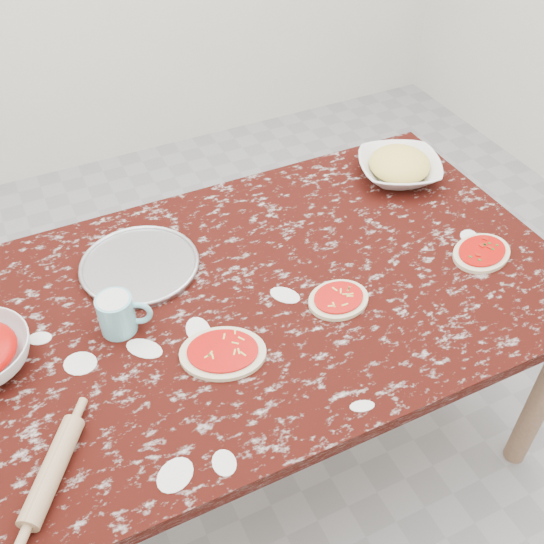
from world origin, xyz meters
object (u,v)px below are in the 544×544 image
(pizza_tray, at_px, (140,266))
(rolling_pin, at_px, (52,470))
(cheese_bowl, at_px, (399,169))
(flour_mug, at_px, (118,314))

(pizza_tray, distance_m, rolling_pin, 0.64)
(cheese_bowl, height_order, rolling_pin, cheese_bowl)
(rolling_pin, bearing_deg, cheese_bowl, 25.54)
(cheese_bowl, xyz_separation_m, rolling_pin, (-1.24, -0.59, -0.01))
(flour_mug, bearing_deg, rolling_pin, -124.96)
(cheese_bowl, relative_size, rolling_pin, 1.11)
(cheese_bowl, height_order, flour_mug, flour_mug)
(rolling_pin, bearing_deg, flour_mug, 55.04)
(cheese_bowl, bearing_deg, pizza_tray, -176.39)
(flour_mug, bearing_deg, pizza_tray, 61.28)
(cheese_bowl, bearing_deg, rolling_pin, -154.46)
(pizza_tray, relative_size, rolling_pin, 1.36)
(flour_mug, relative_size, rolling_pin, 0.55)
(pizza_tray, distance_m, cheese_bowl, 0.90)
(pizza_tray, xyz_separation_m, rolling_pin, (-0.34, -0.54, 0.02))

